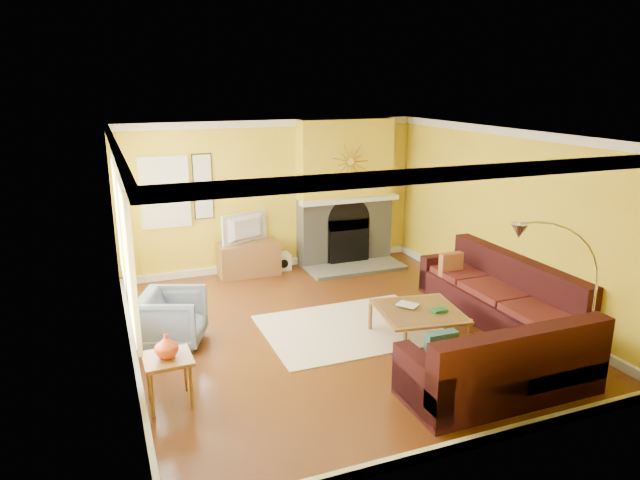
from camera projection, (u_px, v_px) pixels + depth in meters
name	position (u px, v px, depth m)	size (l,w,h in m)	color
floor	(337.00, 329.00, 8.03)	(5.50, 6.00, 0.02)	brown
ceiling	(338.00, 133.00, 7.30)	(5.50, 6.00, 0.02)	white
wall_back	(272.00, 195.00, 10.36)	(5.50, 0.02, 2.70)	yellow
wall_front	(473.00, 320.00, 4.96)	(5.50, 0.02, 2.70)	yellow
wall_left	(122.00, 258.00, 6.69)	(0.02, 6.00, 2.70)	yellow
wall_right	(505.00, 218.00, 8.64)	(0.02, 6.00, 2.70)	yellow
baseboard	(337.00, 324.00, 8.01)	(5.50, 6.00, 0.12)	white
crown_molding	(338.00, 139.00, 7.31)	(5.50, 6.00, 0.12)	white
window_left_near	(118.00, 221.00, 7.83)	(0.06, 1.22, 1.72)	white
window_left_far	(127.00, 260.00, 6.12)	(0.06, 1.22, 1.72)	white
window_back	(165.00, 192.00, 9.59)	(0.82, 0.06, 1.22)	white
wall_art	(203.00, 187.00, 9.81)	(0.34, 0.04, 1.14)	white
fireplace	(345.00, 192.00, 10.65)	(1.80, 0.40, 2.70)	gray
mantel	(350.00, 200.00, 10.46)	(1.92, 0.22, 0.08)	white
hearth	(356.00, 268.00, 10.51)	(1.80, 0.70, 0.06)	gray
sunburst	(350.00, 162.00, 10.28)	(0.70, 0.04, 0.70)	olive
rug	(350.00, 328.00, 8.01)	(2.40, 1.80, 0.02)	beige
sectional_sofa	(456.00, 308.00, 7.55)	(2.86, 3.57, 0.90)	#351114
coffee_table	(418.00, 324.00, 7.65)	(1.07, 1.07, 0.42)	white
media_console	(249.00, 259.00, 10.17)	(1.07, 0.48, 0.59)	olive
tv	(248.00, 228.00, 10.01)	(0.93, 0.12, 0.54)	black
subwoofer	(281.00, 261.00, 10.50)	(0.30, 0.30, 0.30)	white
armchair	(173.00, 318.00, 7.47)	(0.77, 0.79, 0.72)	slate
side_table	(169.00, 380.00, 6.08)	(0.50, 0.50, 0.55)	olive
vase	(166.00, 346.00, 5.97)	(0.25, 0.25, 0.26)	#EA4C26
book	(405.00, 307.00, 7.63)	(0.20, 0.27, 0.03)	white
arc_lamp	(557.00, 307.00, 6.21)	(1.27, 0.36, 1.97)	silver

